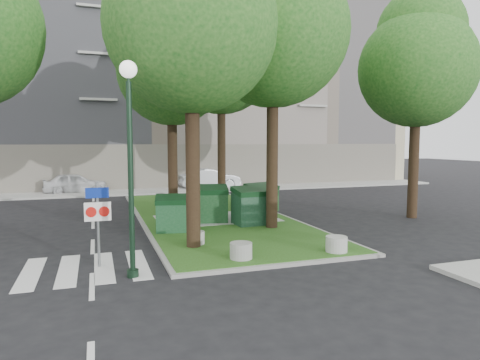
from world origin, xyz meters
name	(u,v)px	position (x,y,z in m)	size (l,w,h in m)	color
ground	(269,268)	(0.00, 0.00, 0.00)	(120.00, 120.00, 0.00)	black
median_island	(210,216)	(0.50, 8.00, 0.06)	(6.00, 16.00, 0.12)	#284B15
median_kerb	(210,216)	(0.50, 8.00, 0.05)	(6.30, 16.30, 0.10)	gray
building_sidewalk	(164,191)	(0.00, 18.50, 0.06)	(42.00, 3.00, 0.12)	#999993
zebra_crossing	(121,265)	(-3.75, 1.50, 0.01)	(5.00, 3.00, 0.01)	silver
apartment_building	(148,86)	(0.00, 26.00, 8.00)	(41.00, 12.00, 16.00)	tan
tree_median_near_left	(194,10)	(-1.41, 2.56, 7.32)	(5.20, 5.20, 10.53)	black
tree_median_near_right	(275,17)	(2.09, 4.56, 7.99)	(5.60, 5.60, 11.46)	black
tree_median_mid	(173,61)	(-0.91, 9.06, 6.98)	(4.80, 4.80, 9.99)	black
tree_median_far	(222,49)	(2.29, 12.06, 8.32)	(5.80, 5.80, 11.93)	black
tree_street_right	(418,59)	(9.09, 5.06, 6.98)	(5.00, 5.00, 10.06)	black
dumpster_a	(175,214)	(-1.61, 5.02, 0.76)	(1.58, 1.24, 1.32)	#103E1D
dumpster_b	(208,204)	(-0.01, 6.43, 0.84)	(1.81, 1.43, 1.50)	#113A18
dumpster_c	(254,206)	(1.59, 5.35, 0.84)	(1.70, 1.25, 1.50)	#0F331D
dumpster_d	(261,198)	(3.00, 8.10, 0.76)	(1.68, 1.42, 1.33)	#123A14
bollard_left	(196,238)	(-1.36, 2.81, 0.32)	(0.56, 0.56, 0.40)	#979893
bollard_right	(336,244)	(2.39, 0.50, 0.35)	(0.64, 0.64, 0.46)	#A6A7A2
bollard_mid	(241,251)	(-0.55, 0.70, 0.34)	(0.63, 0.63, 0.45)	gray
litter_bin	(247,199)	(3.06, 10.20, 0.46)	(0.39, 0.39, 0.68)	gold
street_lamp	(130,143)	(-3.53, 0.36, 3.35)	(0.42, 0.42, 5.33)	black
traffic_sign_pole	(98,213)	(-4.32, 1.55, 1.48)	(0.69, 0.07, 2.30)	slate
car_white	(75,183)	(-5.61, 19.48, 0.68)	(1.60, 3.97, 1.35)	silver
car_silver	(210,179)	(3.50, 19.50, 0.72)	(1.53, 4.39, 1.45)	#ADB0B6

